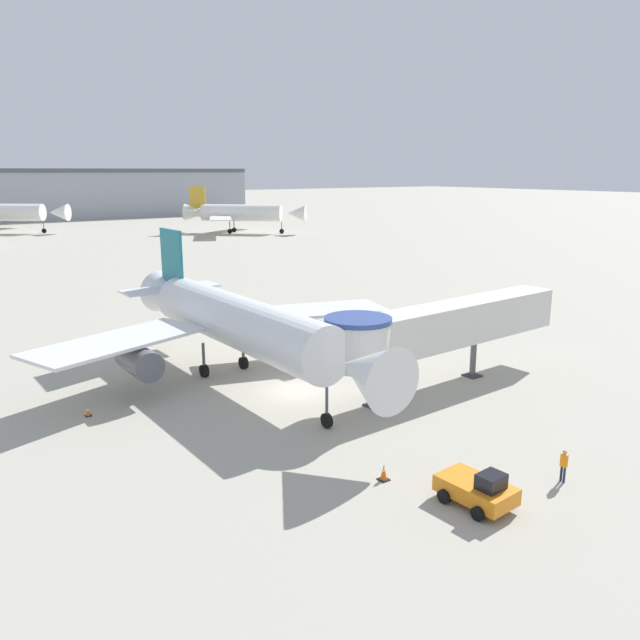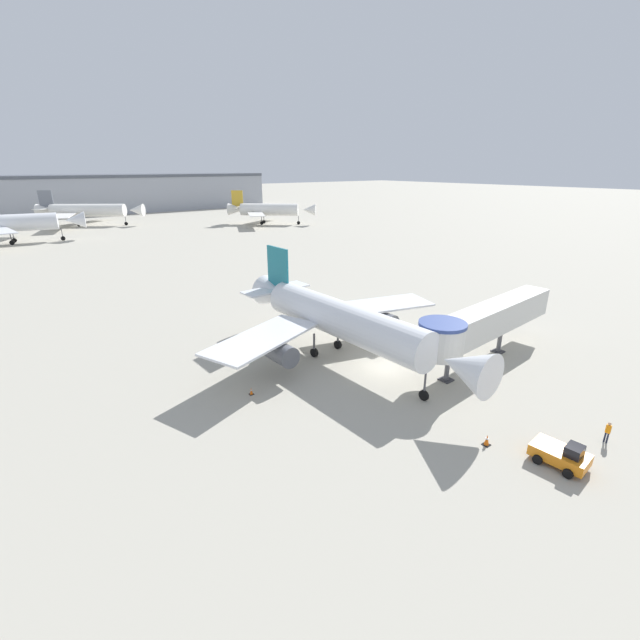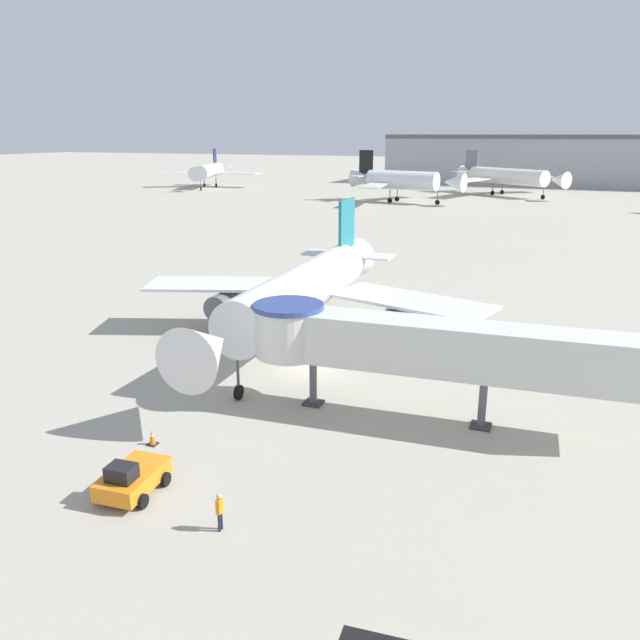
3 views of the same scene
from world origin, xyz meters
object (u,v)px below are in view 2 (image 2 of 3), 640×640
object	(u,v)px
ground_crew_marshaller	(608,431)
background_jet_black_tail	(17,223)
jet_bridge	(482,322)
pushback_tug_orange	(561,455)
main_airplane	(339,320)
traffic_cone_port_wing	(251,391)
traffic_cone_near_nose	(487,440)
background_jet_gray_tail	(86,210)
background_jet_gold_tail	(268,210)

from	to	relation	value
ground_crew_marshaller	background_jet_black_tail	distance (m)	127.39
jet_bridge	pushback_tug_orange	distance (m)	15.72
main_airplane	background_jet_black_tail	world-z (taller)	background_jet_black_tail
pushback_tug_orange	traffic_cone_port_wing	bearing A→B (deg)	114.94
traffic_cone_near_nose	pushback_tug_orange	bearing A→B (deg)	-64.00
main_airplane	background_jet_gray_tail	xyz separation A→B (m)	(0.18, 129.34, 0.67)
jet_bridge	ground_crew_marshaller	bearing A→B (deg)	-111.25
jet_bridge	background_jet_gray_tail	world-z (taller)	background_jet_gray_tail
traffic_cone_near_nose	background_jet_gold_tail	xyz separation A→B (m)	(50.02, 114.04, 4.37)
ground_crew_marshaller	background_jet_gold_tail	world-z (taller)	background_jet_gold_tail
background_jet_gray_tail	background_jet_gold_tail	bearing A→B (deg)	-88.51
main_airplane	traffic_cone_port_wing	bearing A→B (deg)	-176.17
jet_bridge	background_jet_gray_tail	size ratio (longest dim) A/B	0.67
background_jet_gray_tail	jet_bridge	bearing A→B (deg)	-140.54
traffic_cone_port_wing	main_airplane	bearing A→B (deg)	6.12
background_jet_black_tail	background_jet_gold_tail	bearing A→B (deg)	-83.94
traffic_cone_port_wing	traffic_cone_near_nose	world-z (taller)	traffic_cone_near_nose
traffic_cone_near_nose	background_jet_gray_tail	world-z (taller)	background_jet_gray_tail
jet_bridge	background_jet_gold_tail	size ratio (longest dim) A/B	0.83
jet_bridge	background_jet_black_tail	xyz separation A→B (m)	(-30.49, 111.41, 0.74)
ground_crew_marshaller	background_jet_gray_tail	distance (m)	151.97
background_jet_gray_tail	main_airplane	bearing A→B (deg)	-144.78
jet_bridge	main_airplane	bearing A→B (deg)	133.81
pushback_tug_orange	main_airplane	bearing A→B (deg)	88.00
jet_bridge	ground_crew_marshaller	distance (m)	14.18
jet_bridge	background_jet_gray_tail	distance (m)	139.02
main_airplane	ground_crew_marshaller	distance (m)	23.51
traffic_cone_near_nose	ground_crew_marshaller	distance (m)	8.62
main_airplane	traffic_cone_near_nose	bearing A→B (deg)	-95.11
traffic_cone_port_wing	background_jet_black_tail	xyz separation A→B (m)	(-9.58, 103.24, 4.80)
main_airplane	ground_crew_marshaller	xyz separation A→B (m)	(6.16, -22.46, -3.25)
main_airplane	traffic_cone_port_wing	xyz separation A→B (m)	(-10.65, -1.14, -3.91)
main_airplane	background_jet_gold_tail	size ratio (longest dim) A/B	1.19
traffic_cone_port_wing	background_jet_black_tail	bearing A→B (deg)	95.30
jet_bridge	pushback_tug_orange	xyz separation A→B (m)	(-9.11, -12.29, -3.61)
background_jet_gold_tail	background_jet_gray_tail	world-z (taller)	background_jet_gray_tail
main_airplane	traffic_cone_near_nose	world-z (taller)	main_airplane
ground_crew_marshaller	background_jet_gold_tail	distance (m)	126.59
traffic_cone_near_nose	background_jet_black_tail	bearing A→B (deg)	99.20
pushback_tug_orange	background_jet_gold_tail	distance (m)	127.59
background_jet_gold_tail	jet_bridge	bearing A→B (deg)	-157.66
main_airplane	jet_bridge	distance (m)	13.85
main_airplane	ground_crew_marshaller	bearing A→B (deg)	-76.95
ground_crew_marshaller	background_jet_gray_tail	world-z (taller)	background_jet_gray_tail
traffic_cone_near_nose	ground_crew_marshaller	size ratio (longest dim) A/B	0.50
background_jet_gold_tail	pushback_tug_orange	bearing A→B (deg)	-159.60
traffic_cone_near_nose	background_jet_gold_tail	size ratio (longest dim) A/B	0.03
main_airplane	traffic_cone_port_wing	distance (m)	11.41
main_airplane	jet_bridge	size ratio (longest dim) A/B	1.44
background_jet_gold_tail	background_jet_black_tail	world-z (taller)	background_jet_black_tail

